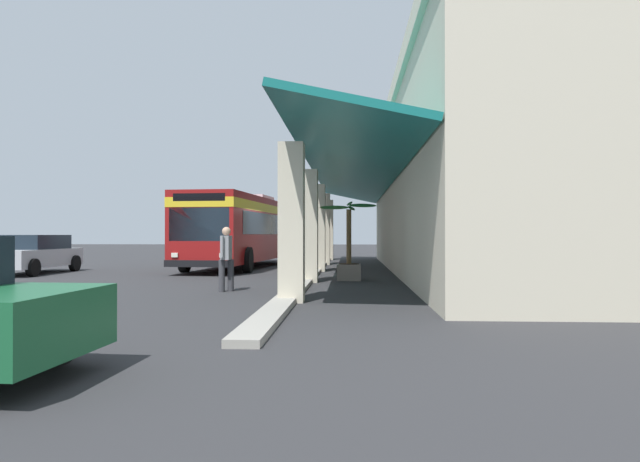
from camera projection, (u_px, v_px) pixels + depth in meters
ground at (446, 272)px, 21.75m from camera, size 120.00×120.00×0.00m
curb_strip at (315, 270)px, 22.11m from camera, size 30.06×0.50×0.12m
plaza_building at (559, 184)px, 21.60m from camera, size 25.35×16.66×6.96m
transit_bus at (242, 226)px, 25.09m from camera, size 11.38×3.47×3.34m
parked_sedan_silver at (33, 254)px, 20.89m from camera, size 4.42×2.06×1.47m
pedestrian at (226, 255)px, 14.31m from camera, size 0.68×0.36×1.68m
potted_palm at (349, 259)px, 17.84m from camera, size 1.94×1.89×2.55m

